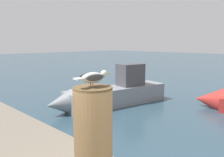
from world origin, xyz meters
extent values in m
cylinder|color=brown|center=(-1.18, -0.42, 2.08)|extent=(0.36, 0.36, 0.89)
cylinder|color=#C67660|center=(-1.16, -0.44, 2.54)|extent=(0.01, 0.01, 0.04)
cylinder|color=#C67660|center=(-1.19, -0.43, 2.54)|extent=(0.01, 0.01, 0.04)
ellipsoid|color=silver|center=(-1.18, -0.42, 2.61)|extent=(0.11, 0.24, 0.10)
sphere|color=silver|center=(-1.16, -0.29, 2.63)|extent=(0.06, 0.06, 0.06)
cone|color=gold|center=(-1.16, -0.24, 2.63)|extent=(0.02, 0.05, 0.02)
cube|color=silver|center=(-1.19, -0.57, 2.61)|extent=(0.09, 0.08, 0.01)
ellipsoid|color=#3C3C3C|center=(-1.12, -0.44, 2.62)|extent=(0.05, 0.19, 0.06)
ellipsoid|color=#3C3C3C|center=(-1.23, -0.43, 2.62)|extent=(0.05, 0.19, 0.06)
cube|color=gray|center=(-6.96, 5.98, 0.42)|extent=(2.09, 5.27, 0.84)
cone|color=gray|center=(-7.46, 3.15, 0.46)|extent=(1.27, 1.27, 1.10)
cube|color=#47474C|center=(-6.82, 6.76, 1.37)|extent=(1.03, 1.33, 1.06)
cone|color=#B72D28|center=(-3.59, 8.62, 0.34)|extent=(1.68, 1.68, 1.36)
camera|label=1|loc=(0.41, -1.76, 2.92)|focal=37.11mm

